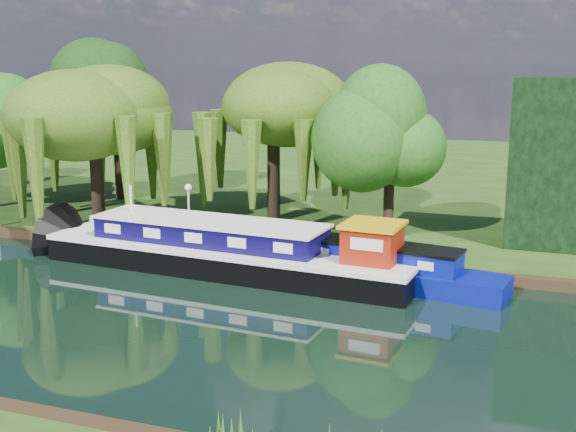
% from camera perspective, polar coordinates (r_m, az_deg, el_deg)
% --- Properties ---
extents(ground, '(120.00, 120.00, 0.00)m').
position_cam_1_polar(ground, '(29.60, -18.00, -6.53)').
color(ground, black).
extents(far_bank, '(120.00, 52.00, 0.45)m').
position_cam_1_polar(far_bank, '(59.40, 2.17, 3.54)').
color(far_bank, '#1F3E10').
rests_on(far_bank, ground).
extents(dutch_barge, '(17.49, 5.20, 3.64)m').
position_cam_1_polar(dutch_barge, '(32.20, -4.51, -2.77)').
color(dutch_barge, black).
rests_on(dutch_barge, ground).
extents(narrowboat, '(13.07, 4.13, 1.88)m').
position_cam_1_polar(narrowboat, '(30.97, 5.25, -3.84)').
color(narrowboat, '#060F7B').
rests_on(narrowboat, ground).
extents(white_cruiser, '(2.60, 2.34, 1.21)m').
position_cam_1_polar(white_cruiser, '(29.93, 8.37, -5.84)').
color(white_cruiser, silver).
rests_on(white_cruiser, ground).
extents(willow_left, '(6.69, 6.69, 8.01)m').
position_cam_1_polar(willow_left, '(40.01, -15.11, 7.60)').
color(willow_left, black).
rests_on(willow_left, far_bank).
extents(willow_right, '(6.40, 6.40, 7.80)m').
position_cam_1_polar(willow_right, '(39.23, -1.16, 7.74)').
color(willow_right, black).
rests_on(willow_right, far_bank).
extents(tree_far_mid, '(5.62, 5.62, 9.20)m').
position_cam_1_polar(tree_far_mid, '(47.10, -13.42, 8.96)').
color(tree_far_mid, black).
rests_on(tree_far_mid, far_bank).
extents(tree_far_right, '(4.49, 4.49, 7.35)m').
position_cam_1_polar(tree_far_right, '(35.33, 8.10, 6.11)').
color(tree_far_right, black).
rests_on(tree_far_right, far_bank).
extents(conifer_hedge, '(6.00, 3.00, 8.00)m').
position_cam_1_polar(conifer_hedge, '(36.42, 21.80, 3.84)').
color(conifer_hedge, black).
rests_on(conifer_hedge, far_bank).
extents(lamppost, '(0.36, 0.36, 2.56)m').
position_cam_1_polar(lamppost, '(37.33, -7.88, 1.64)').
color(lamppost, silver).
rests_on(lamppost, far_bank).
extents(mooring_posts, '(19.16, 0.16, 1.00)m').
position_cam_1_polar(mooring_posts, '(36.31, -10.73, -1.14)').
color(mooring_posts, silver).
rests_on(mooring_posts, far_bank).
extents(reeds_near, '(33.70, 1.50, 1.10)m').
position_cam_1_polar(reeds_near, '(19.92, -15.39, -14.05)').
color(reeds_near, '#235416').
rests_on(reeds_near, ground).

